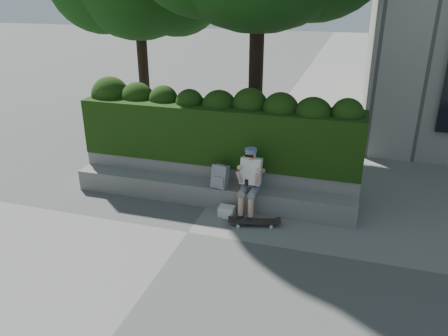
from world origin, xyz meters
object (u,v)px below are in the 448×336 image
(person, at_px, (250,179))
(skateboard, at_px, (254,222))
(backpack_plaid, at_px, (220,176))
(backpack_ground, at_px, (227,211))

(person, height_order, skateboard, person)
(person, relative_size, backpack_plaid, 2.90)
(person, bearing_deg, skateboard, -64.87)
(person, distance_m, backpack_plaid, 0.65)
(backpack_ground, bearing_deg, person, 32.96)
(skateboard, height_order, backpack_plaid, backpack_plaid)
(backpack_plaid, xyz_separation_m, backpack_ground, (0.24, -0.33, -0.59))
(backpack_ground, bearing_deg, skateboard, -17.14)
(skateboard, relative_size, backpack_plaid, 1.94)
(skateboard, bearing_deg, backpack_plaid, 133.33)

